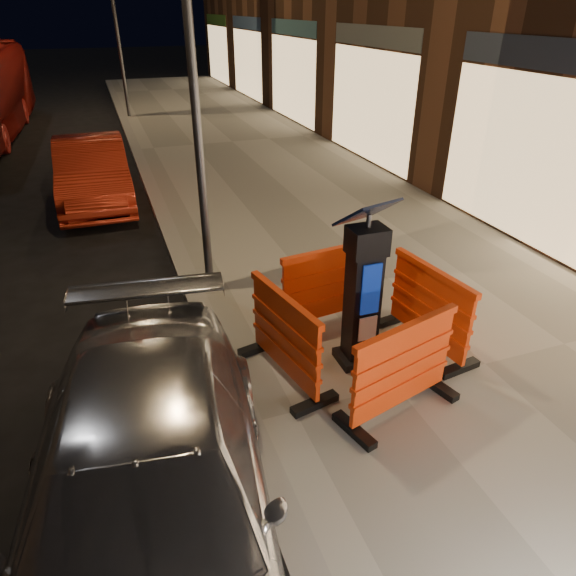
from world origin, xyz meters
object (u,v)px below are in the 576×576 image
object	(u,v)px
parking_kiosk	(363,290)
car_red	(98,202)
barrier_kerbside	(285,338)
car_silver	(160,555)
barrier_back	(328,286)
barrier_front	(402,369)
barrier_bldgside	(429,308)

from	to	relation	value
parking_kiosk	car_red	bearing A→B (deg)	100.35
barrier_kerbside	car_silver	bearing A→B (deg)	122.71
car_red	barrier_back	bearing A→B (deg)	-67.62
barrier_front	barrier_kerbside	world-z (taller)	same
barrier_back	car_red	distance (m)	7.30
barrier_front	car_red	size ratio (longest dim) A/B	0.33
barrier_kerbside	barrier_bldgside	size ratio (longest dim) A/B	1.00
barrier_kerbside	car_red	distance (m)	7.91
barrier_front	car_silver	xyz separation A→B (m)	(-2.64, -0.72, -0.70)
barrier_front	barrier_back	size ratio (longest dim) A/B	1.00
barrier_front	car_red	world-z (taller)	barrier_front
parking_kiosk	barrier_bldgside	world-z (taller)	parking_kiosk
parking_kiosk	barrier_back	size ratio (longest dim) A/B	1.40
barrier_front	barrier_bldgside	world-z (taller)	same
barrier_back	barrier_kerbside	xyz separation A→B (m)	(-0.95, -0.95, 0.00)
parking_kiosk	car_red	size ratio (longest dim) A/B	0.46
barrier_back	car_silver	distance (m)	3.79
parking_kiosk	barrier_bldgside	bearing A→B (deg)	-9.94
barrier_front	barrier_back	xyz separation A→B (m)	(0.00, 1.90, 0.00)
barrier_bldgside	car_silver	world-z (taller)	barrier_bldgside
barrier_kerbside	car_silver	size ratio (longest dim) A/B	0.29
barrier_front	car_silver	world-z (taller)	barrier_front
barrier_front	barrier_back	bearing A→B (deg)	75.06
barrier_bldgside	car_red	world-z (taller)	barrier_bldgside
parking_kiosk	barrier_kerbside	distance (m)	1.04
parking_kiosk	car_silver	xyz separation A→B (m)	(-2.64, -1.67, -1.13)
car_silver	car_red	distance (m)	9.32
car_silver	car_red	bearing A→B (deg)	98.89
barrier_bldgside	car_red	size ratio (longest dim) A/B	0.33
parking_kiosk	car_red	world-z (taller)	parking_kiosk
barrier_kerbside	car_red	xyz separation A→B (m)	(-1.88, 7.65, -0.70)
car_silver	car_red	xyz separation A→B (m)	(-0.18, 9.32, 0.00)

